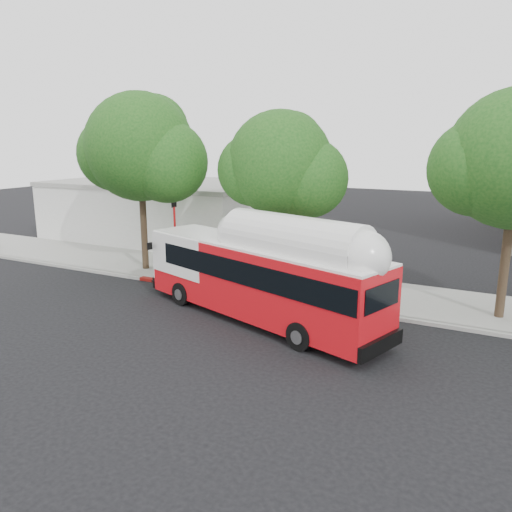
{
  "coord_description": "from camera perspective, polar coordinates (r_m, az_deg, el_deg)",
  "views": [
    {
      "loc": [
        8.92,
        -15.94,
        7.17
      ],
      "look_at": [
        -0.74,
        3.0,
        2.24
      ],
      "focal_mm": 35.0,
      "sensor_mm": 36.0,
      "label": 1
    }
  ],
  "objects": [
    {
      "name": "ground",
      "position": [
        19.63,
        -2.07,
        -8.38
      ],
      "size": [
        120.0,
        120.0,
        0.0
      ],
      "primitive_type": "plane",
      "color": "black",
      "rests_on": "ground"
    },
    {
      "name": "curb_strip",
      "position": [
        22.88,
        2.7,
        -5.02
      ],
      "size": [
        60.0,
        0.3,
        0.15
      ],
      "primitive_type": "cube",
      "color": "gray",
      "rests_on": "ground"
    },
    {
      "name": "street_tree_mid",
      "position": [
        24.0,
        3.7,
        10.02
      ],
      "size": [
        5.75,
        5.0,
        8.62
      ],
      "color": "#2D2116",
      "rests_on": "ground"
    },
    {
      "name": "transit_bus",
      "position": [
        20.08,
        0.41,
        -2.78
      ],
      "size": [
        12.28,
        5.93,
        3.62
      ],
      "rotation": [
        0.0,
        0.0,
        -0.32
      ],
      "color": "red",
      "rests_on": "ground"
    },
    {
      "name": "low_commercial_bldg",
      "position": [
        38.04,
        -10.35,
        5.27
      ],
      "size": [
        16.2,
        10.2,
        4.25
      ],
      "color": "silver",
      "rests_on": "ground"
    },
    {
      "name": "street_tree_left",
      "position": [
        27.7,
        -12.28,
        11.6
      ],
      "size": [
        6.67,
        5.8,
        9.74
      ],
      "color": "#2D2116",
      "rests_on": "ground"
    },
    {
      "name": "red_curb_segment",
      "position": [
        24.21,
        -3.8,
        -4.0
      ],
      "size": [
        10.0,
        0.32,
        0.16
      ],
      "primitive_type": "cube",
      "color": "maroon",
      "rests_on": "ground"
    },
    {
      "name": "sidewalk",
      "position": [
        25.17,
        5.15,
        -3.36
      ],
      "size": [
        60.0,
        5.0,
        0.15
      ],
      "primitive_type": "cube",
      "color": "gray",
      "rests_on": "ground"
    },
    {
      "name": "signal_pole",
      "position": [
        26.1,
        -9.2,
        1.7
      ],
      "size": [
        0.12,
        0.39,
        4.1
      ],
      "color": "#A81213",
      "rests_on": "ground"
    }
  ]
}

